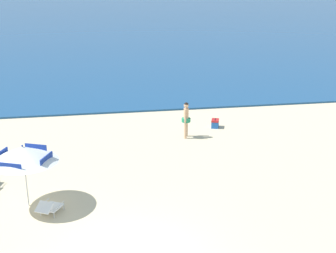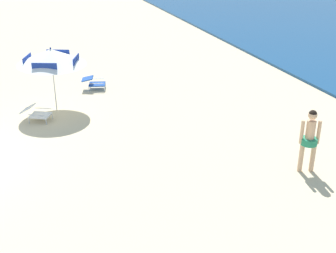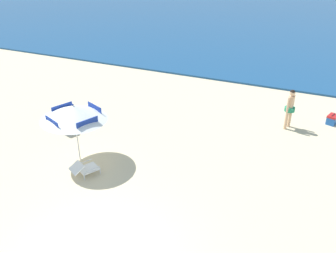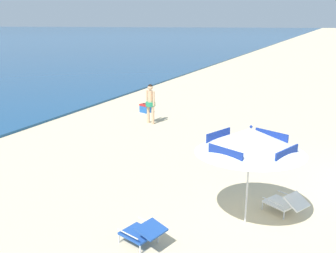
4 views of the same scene
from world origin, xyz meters
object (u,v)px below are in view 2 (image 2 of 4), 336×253
Objects in this scene: beach_umbrella_striped_main at (51,57)px; lounge_chair_beside_umbrella at (94,82)px; lounge_chair_under_umbrella at (36,113)px; person_standing_near_shore at (310,137)px.

lounge_chair_beside_umbrella is (-1.60, 1.60, -1.55)m from beach_umbrella_striped_main.
beach_umbrella_striped_main reaches higher than lounge_chair_under_umbrella.
lounge_chair_under_umbrella is 8.35m from person_standing_near_shore.
beach_umbrella_striped_main reaches higher than person_standing_near_shore.
person_standing_near_shore is (6.37, 5.39, -0.87)m from beach_umbrella_striped_main.
lounge_chair_beside_umbrella is at bearing -154.57° from person_standing_near_shore.
lounge_chair_under_umbrella is 3.30m from lounge_chair_beside_umbrella.
person_standing_near_shore is (5.64, 6.12, 0.69)m from lounge_chair_under_umbrella.
person_standing_near_shore is at bearing 40.24° from beach_umbrella_striped_main.
lounge_chair_beside_umbrella is at bearing 134.99° from beach_umbrella_striped_main.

